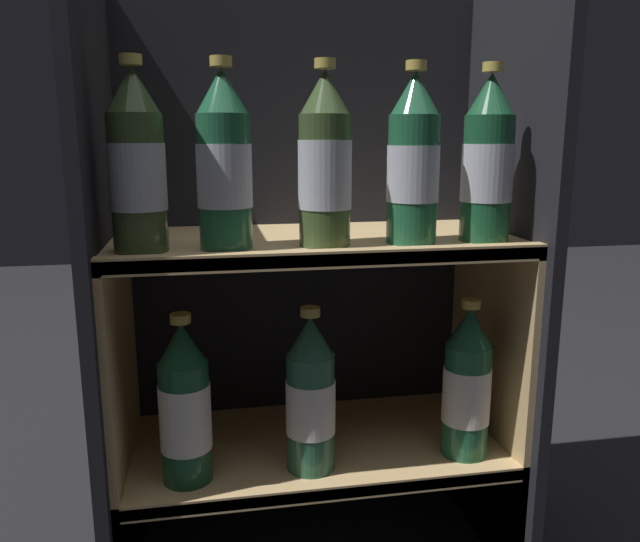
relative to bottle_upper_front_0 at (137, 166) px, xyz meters
name	(u,v)px	position (x,y,z in m)	size (l,w,h in m)	color
fridge_back_wall	(300,267)	(0.27, 0.25, -0.21)	(0.69, 0.02, 1.00)	black
fridge_side_left	(106,297)	(-0.07, 0.09, -0.21)	(0.02, 0.35, 1.00)	black
fridge_side_right	(502,280)	(0.60, 0.09, -0.21)	(0.02, 0.35, 1.00)	black
shelf_lower	(316,464)	(0.27, 0.08, -0.52)	(0.65, 0.31, 0.23)	tan
shelf_upper	(316,331)	(0.27, 0.08, -0.28)	(0.65, 0.31, 0.59)	tan
bottle_upper_front_0	(137,166)	(0.00, 0.00, 0.00)	(0.08, 0.08, 0.27)	#384C28
bottle_upper_front_1	(224,165)	(0.12, 0.00, 0.00)	(0.08, 0.08, 0.27)	#1E5638
bottle_upper_front_2	(328,165)	(0.27, 0.00, 0.00)	(0.08, 0.08, 0.27)	#384C28
bottle_upper_front_3	(413,163)	(0.40, 0.00, 0.00)	(0.08, 0.08, 0.27)	#1E5638
bottle_upper_front_4	(488,163)	(0.52, 0.00, 0.00)	(0.08, 0.08, 0.27)	#194C2D
bottle_lower_front_0	(185,407)	(0.05, 0.00, -0.36)	(0.08, 0.08, 0.27)	#194C2D
bottle_lower_front_1	(311,397)	(0.24, 0.00, -0.36)	(0.08, 0.08, 0.27)	#285B42
bottle_lower_front_2	(467,386)	(0.51, 0.00, -0.36)	(0.08, 0.08, 0.27)	#1E5638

